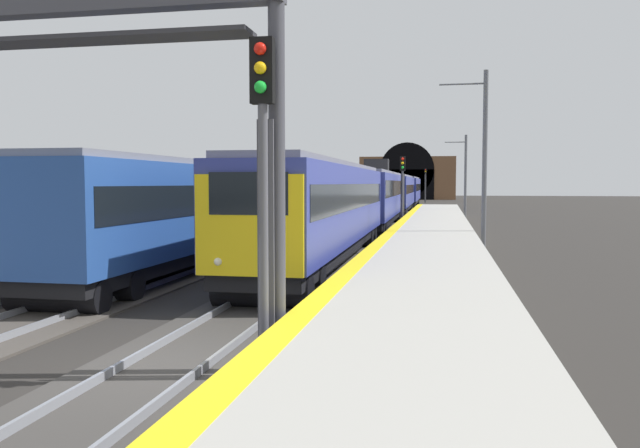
# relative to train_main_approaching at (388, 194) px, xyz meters

# --- Properties ---
(ground_plane) EXTENTS (320.00, 320.00, 0.00)m
(ground_plane) POSITION_rel_train_main_approaching_xyz_m (-45.10, 0.00, -2.34)
(ground_plane) COLOR #282623
(platform_right) EXTENTS (112.00, 3.99, 1.09)m
(platform_right) POSITION_rel_train_main_approaching_xyz_m (-45.10, -4.15, -1.80)
(platform_right) COLOR #9E9B93
(platform_right) RESTS_ON ground_plane
(platform_right_edge_strip) EXTENTS (112.00, 0.50, 0.01)m
(platform_right_edge_strip) POSITION_rel_train_main_approaching_xyz_m (-45.10, -2.40, -1.25)
(platform_right_edge_strip) COLOR yellow
(platform_right_edge_strip) RESTS_ON platform_right
(track_main_line) EXTENTS (160.00, 3.04, 0.21)m
(track_main_line) POSITION_rel_train_main_approaching_xyz_m (-45.10, 0.00, -2.30)
(track_main_line) COLOR #383533
(track_main_line) RESTS_ON ground_plane
(train_main_approaching) EXTENTS (81.72, 3.04, 5.00)m
(train_main_approaching) POSITION_rel_train_main_approaching_xyz_m (0.00, 0.00, 0.00)
(train_main_approaching) COLOR navy
(train_main_approaching) RESTS_ON ground_plane
(train_adjacent_platform) EXTENTS (37.47, 2.89, 4.11)m
(train_adjacent_platform) POSITION_rel_train_main_approaching_xyz_m (-23.17, 4.81, -0.01)
(train_adjacent_platform) COLOR #264C99
(train_adjacent_platform) RESTS_ON ground_plane
(railway_signal_near) EXTENTS (0.39, 0.38, 5.60)m
(railway_signal_near) POSITION_rel_train_main_approaching_xyz_m (-45.30, -1.84, 1.03)
(railway_signal_near) COLOR #4C4C54
(railway_signal_near) RESTS_ON ground_plane
(railway_signal_mid) EXTENTS (0.39, 0.38, 5.20)m
(railway_signal_mid) POSITION_rel_train_main_approaching_xyz_m (-9.70, -1.84, 0.81)
(railway_signal_mid) COLOR #4C4C54
(railway_signal_mid) RESTS_ON ground_plane
(railway_signal_far) EXTENTS (0.39, 0.38, 5.66)m
(railway_signal_far) POSITION_rel_train_main_approaching_xyz_m (49.27, -1.84, 0.95)
(railway_signal_far) COLOR #38383D
(railway_signal_far) RESTS_ON ground_plane
(overhead_signal_gantry) EXTENTS (0.70, 8.99, 6.61)m
(overhead_signal_gantry) POSITION_rel_train_main_approaching_xyz_m (-44.88, 2.40, 2.71)
(overhead_signal_gantry) COLOR #3F3F47
(overhead_signal_gantry) RESTS_ON ground_plane
(tunnel_portal) EXTENTS (2.76, 19.10, 11.36)m
(tunnel_portal) POSITION_rel_train_main_approaching_xyz_m (72.52, 2.40, 1.98)
(tunnel_portal) COLOR brown
(tunnel_portal) RESTS_ON ground_plane
(catenary_mast_near) EXTENTS (0.22, 1.86, 7.34)m
(catenary_mast_near) POSITION_rel_train_main_approaching_xyz_m (-0.44, -6.52, 1.42)
(catenary_mast_near) COLOR #595B60
(catenary_mast_near) RESTS_ON ground_plane
(catenary_mast_far) EXTENTS (0.22, 2.19, 8.39)m
(catenary_mast_far) POSITION_rel_train_main_approaching_xyz_m (-25.45, -6.52, 1.97)
(catenary_mast_far) COLOR #595B60
(catenary_mast_far) RESTS_ON ground_plane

